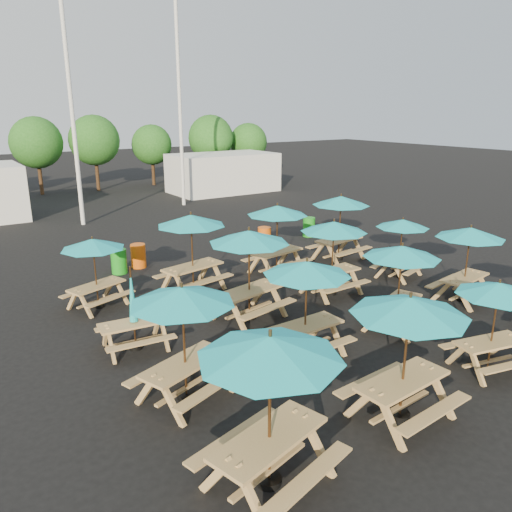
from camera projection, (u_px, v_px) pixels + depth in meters
ground at (284, 303)px, 14.78m from camera, size 120.00×120.00×0.00m
picnic_unit_0 at (270, 357)px, 7.08m from camera, size 2.63×2.63×2.51m
picnic_unit_1 at (182, 303)px, 9.38m from camera, size 2.61×2.61×2.37m
picnic_unit_2 at (134, 316)px, 11.76m from camera, size 1.75×1.56×2.08m
picnic_unit_3 at (93, 248)px, 14.01m from camera, size 2.28×2.28×2.07m
picnic_unit_4 at (409, 314)px, 8.73m from camera, size 2.22×2.22×2.44m
picnic_unit_5 at (307, 274)px, 11.13m from camera, size 2.03×2.03×2.32m
picnic_unit_6 at (249, 242)px, 13.14m from camera, size 2.53×2.53×2.51m
picnic_unit_7 at (191, 225)px, 15.25m from camera, size 2.50×2.50×2.47m
picnic_unit_8 at (498, 295)px, 10.55m from camera, size 2.12×2.12×2.06m
picnic_unit_9 at (402, 257)px, 12.57m from camera, size 2.49×2.49×2.27m
picnic_unit_10 at (334, 231)px, 14.97m from camera, size 2.05×2.05×2.33m
picnic_unit_11 at (277, 215)px, 16.94m from camera, size 2.37×2.37×2.42m
picnic_unit_13 at (470, 237)px, 14.46m from camera, size 2.22×2.22×2.27m
picnic_unit_14 at (402, 227)px, 16.63m from camera, size 2.15×2.15×2.03m
picnic_unit_15 at (341, 205)px, 18.49m from camera, size 2.36×2.36×2.47m
waste_bin_0 at (119, 261)px, 17.40m from camera, size 0.54×0.54×0.86m
waste_bin_1 at (138, 256)px, 18.04m from camera, size 0.54×0.54×0.86m
waste_bin_2 at (264, 237)px, 20.61m from camera, size 0.54×0.54×0.86m
waste_bin_3 at (309, 227)px, 22.44m from camera, size 0.54×0.54×0.86m
mast_0 at (71, 98)px, 23.16m from camera, size 0.20×0.20×12.00m
mast_1 at (180, 100)px, 28.22m from camera, size 0.20×0.20×12.00m
event_tent_1 at (223, 173)px, 34.35m from camera, size 7.00×4.00×2.60m
tree_3 at (36, 143)px, 32.56m from camera, size 3.36×3.36×5.09m
tree_4 at (94, 140)px, 34.13m from camera, size 3.41×3.41×5.17m
tree_5 at (152, 145)px, 36.91m from camera, size 2.94×2.94×4.45m
tree_6 at (211, 138)px, 37.50m from camera, size 3.38×3.38×5.13m
tree_7 at (248, 142)px, 39.46m from camera, size 2.95×2.95×4.48m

